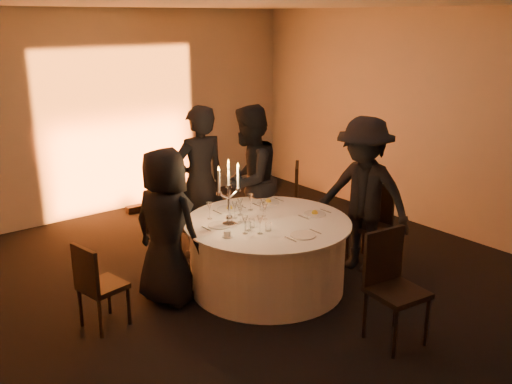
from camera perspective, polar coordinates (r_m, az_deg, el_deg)
floor at (r=6.43m, az=1.12°, el=-9.39°), size 7.00×7.00×0.00m
ceiling at (r=5.76m, az=1.30°, el=18.40°), size 7.00×7.00×0.00m
wall_back at (r=8.85m, az=-13.53°, el=7.75°), size 7.00×0.00×7.00m
wall_right at (r=8.13m, az=17.86°, el=6.60°), size 0.00×7.00×7.00m
uplighter_fixture at (r=8.93m, az=-12.06°, el=-1.68°), size 0.25×0.12×0.10m
banquet_table at (r=6.27m, az=1.14°, el=-6.25°), size 1.80×1.80×0.77m
chair_left at (r=5.63m, az=-15.71°, el=-8.68°), size 0.44×0.44×0.86m
chair_back_left at (r=7.44m, az=-9.17°, el=-1.77°), size 0.44×0.44×0.88m
chair_back_right at (r=7.50m, az=3.14°, el=-0.58°), size 0.65×0.65×1.05m
chair_right at (r=7.04m, az=11.60°, el=-2.63°), size 0.48×0.48×0.95m
chair_front at (r=5.37m, az=13.37°, el=-8.54°), size 0.51×0.51×1.04m
guest_left at (r=5.88m, az=-8.99°, el=-3.49°), size 0.78×0.94×1.65m
guest_back_left at (r=6.96m, az=-5.63°, el=0.96°), size 0.71×0.49×1.89m
guest_back_right at (r=7.04m, az=-0.70°, el=1.16°), size 1.13×1.04×1.87m
guest_right at (r=6.65m, az=10.67°, el=-0.34°), size 0.96×1.31×1.82m
plate_left at (r=6.00m, az=-3.65°, el=-3.33°), size 0.35×0.25×0.01m
plate_back_left at (r=6.49m, az=-2.67°, el=-1.64°), size 0.35×0.29×0.08m
plate_back_right at (r=6.71m, az=1.23°, el=-0.95°), size 0.35×0.26×0.08m
plate_right at (r=6.35m, az=5.90°, el=-2.10°), size 0.36×0.25×0.08m
plate_front at (r=5.74m, az=4.73°, el=-4.33°), size 0.36×0.26×0.01m
coffee_cup at (r=5.70m, az=-2.90°, el=-4.22°), size 0.11×0.11×0.07m
candelabra at (r=5.93m, az=-2.72°, el=-1.07°), size 0.30×0.14×0.72m
wine_glass_a at (r=5.73m, az=0.40°, el=-2.91°), size 0.07×0.07×0.19m
wine_glass_b at (r=6.05m, az=-1.60°, el=-1.83°), size 0.07×0.07×0.19m
wine_glass_c at (r=6.43m, az=-0.57°, el=-0.65°), size 0.07×0.07×0.19m
wine_glass_d at (r=6.16m, az=-2.14°, el=-1.46°), size 0.07×0.07×0.19m
wine_glass_e at (r=6.23m, az=0.75°, el=-1.25°), size 0.07×0.07×0.19m
wine_glass_f at (r=6.13m, az=0.90°, el=-1.56°), size 0.07×0.07×0.19m
wine_glass_g at (r=6.17m, az=-4.68°, el=-1.49°), size 0.07×0.07×0.19m
wine_glass_h at (r=6.27m, az=-1.60°, el=-1.12°), size 0.07×0.07×0.19m
wine_glass_i at (r=5.74m, az=-1.12°, el=-2.90°), size 0.07×0.07×0.19m
tumbler_a at (r=6.44m, az=0.66°, el=-1.48°), size 0.07×0.07×0.09m
tumbler_b at (r=5.84m, az=1.24°, el=-3.49°), size 0.07×0.07×0.09m
tumbler_c at (r=5.94m, az=-0.44°, el=-3.12°), size 0.07×0.07×0.09m
tumbler_d at (r=5.85m, az=-0.81°, el=-3.44°), size 0.07×0.07×0.09m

